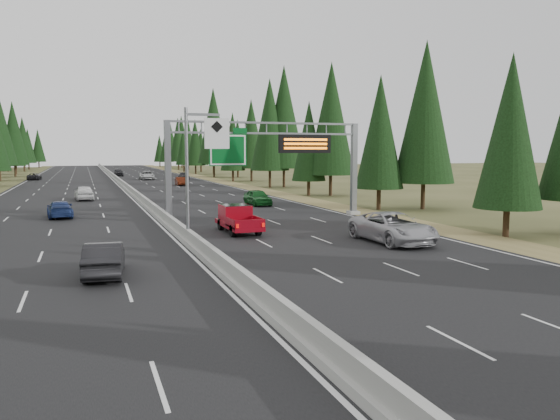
% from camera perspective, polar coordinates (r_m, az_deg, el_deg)
% --- Properties ---
extents(road, '(32.00, 260.00, 0.08)m').
position_cam_1_polar(road, '(87.41, -16.06, 2.34)').
color(road, black).
rests_on(road, ground).
extents(shoulder_right, '(3.60, 260.00, 0.06)m').
position_cam_1_polar(shoulder_right, '(90.35, -4.71, 2.67)').
color(shoulder_right, olive).
rests_on(shoulder_right, ground).
extents(median_barrier, '(0.70, 260.00, 0.85)m').
position_cam_1_polar(median_barrier, '(87.39, -16.06, 2.58)').
color(median_barrier, gray).
rests_on(median_barrier, road).
extents(sign_gantry, '(16.75, 0.98, 7.80)m').
position_cam_1_polar(sign_gantry, '(44.42, -0.58, 5.82)').
color(sign_gantry, slate).
rests_on(sign_gantry, road).
extents(hov_sign_pole, '(2.80, 0.50, 8.00)m').
position_cam_1_polar(hov_sign_pole, '(32.65, -8.69, 4.66)').
color(hov_sign_pole, slate).
rests_on(hov_sign_pole, road).
extents(tree_row_right, '(11.46, 240.09, 18.97)m').
position_cam_1_polar(tree_row_right, '(78.34, 1.31, 8.77)').
color(tree_row_right, black).
rests_on(tree_row_right, ground).
extents(silver_minivan, '(3.17, 6.56, 1.80)m').
position_cam_1_polar(silver_minivan, '(33.44, 11.69, -1.80)').
color(silver_minivan, '#A9A8AD').
rests_on(silver_minivan, road).
extents(red_pickup, '(1.98, 5.55, 1.81)m').
position_cam_1_polar(red_pickup, '(37.15, -4.54, -0.74)').
color(red_pickup, black).
rests_on(red_pickup, road).
extents(car_ahead_green, '(1.99, 4.74, 1.60)m').
position_cam_1_polar(car_ahead_green, '(55.29, -2.36, 1.34)').
color(car_ahead_green, '#145A1E').
rests_on(car_ahead_green, road).
extents(car_ahead_dkred, '(1.60, 4.10, 1.33)m').
position_cam_1_polar(car_ahead_dkred, '(88.30, -10.34, 2.97)').
color(car_ahead_dkred, '#591D0C').
rests_on(car_ahead_dkred, road).
extents(car_ahead_dkgrey, '(2.32, 4.86, 1.37)m').
position_cam_1_polar(car_ahead_dkgrey, '(106.28, -10.04, 3.52)').
color(car_ahead_dkgrey, black).
rests_on(car_ahead_dkgrey, road).
extents(car_ahead_white, '(3.05, 5.99, 1.62)m').
position_cam_1_polar(car_ahead_white, '(107.73, -13.76, 3.54)').
color(car_ahead_white, '#B2B2B2').
rests_on(car_ahead_white, road).
extents(car_ahead_far, '(1.90, 4.69, 1.60)m').
position_cam_1_polar(car_ahead_far, '(124.33, -16.53, 3.78)').
color(car_ahead_far, black).
rests_on(car_ahead_far, road).
extents(car_onc_near, '(2.03, 4.71, 1.51)m').
position_cam_1_polar(car_onc_near, '(25.28, -17.88, -4.88)').
color(car_onc_near, black).
rests_on(car_onc_near, road).
extents(car_onc_blue, '(2.30, 4.90, 1.38)m').
position_cam_1_polar(car_onc_blue, '(48.47, -22.02, 0.08)').
color(car_onc_blue, navy).
rests_on(car_onc_blue, road).
extents(car_onc_white, '(2.26, 4.96, 1.65)m').
position_cam_1_polar(car_onc_white, '(64.73, -19.79, 1.71)').
color(car_onc_white, silver).
rests_on(car_onc_white, road).
extents(car_onc_far, '(2.45, 4.82, 1.31)m').
position_cam_1_polar(car_onc_far, '(113.64, -24.29, 3.22)').
color(car_onc_far, black).
rests_on(car_onc_far, road).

